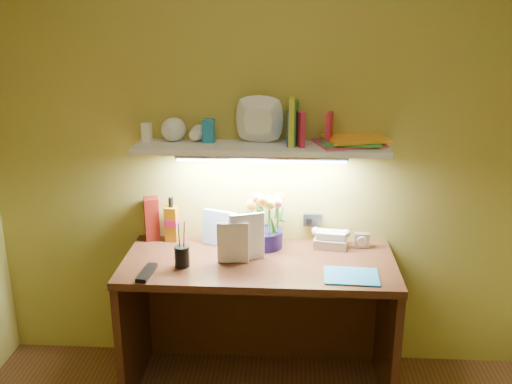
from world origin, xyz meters
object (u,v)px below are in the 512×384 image
(telephone, at_px, (331,237))
(desk, at_px, (259,324))
(desk_clock, at_px, (362,240))
(whisky_bottle, at_px, (172,219))
(flower_bouquet, at_px, (266,218))

(telephone, bearing_deg, desk, -144.06)
(telephone, bearing_deg, desk_clock, 8.91)
(desk, xyz_separation_m, whisky_bottle, (-0.50, 0.24, 0.50))
(telephone, bearing_deg, flower_bouquet, -168.96)
(flower_bouquet, distance_m, telephone, 0.37)
(desk, bearing_deg, whisky_bottle, 154.18)
(whisky_bottle, bearing_deg, desk_clock, -1.85)
(desk, height_order, flower_bouquet, flower_bouquet)
(desk_clock, bearing_deg, telephone, 179.97)
(desk, distance_m, telephone, 0.61)
(telephone, relative_size, whisky_bottle, 0.70)
(desk, distance_m, whisky_bottle, 0.74)
(whisky_bottle, bearing_deg, desk, -25.82)
(telephone, height_order, desk_clock, telephone)
(flower_bouquet, bearing_deg, telephone, 3.32)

